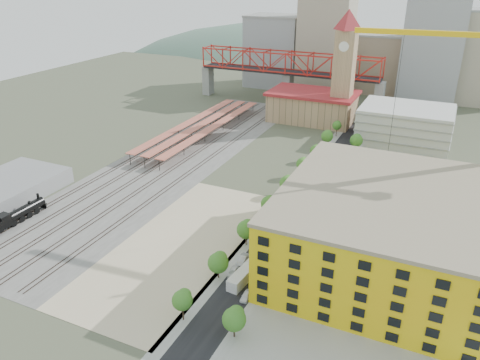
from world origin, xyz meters
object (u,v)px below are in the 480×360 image
at_px(clock_tower, 345,58).
at_px(car_0, 233,272).
at_px(site_trailer_c, 277,232).
at_px(locomotive, 15,217).
at_px(construction_building, 384,230).
at_px(site_trailer_a, 243,276).
at_px(site_trailer_d, 289,216).
at_px(site_trailer_b, 264,248).

xyz_separation_m(clock_tower, car_0, (5.00, -117.71, -27.93)).
xyz_separation_m(clock_tower, site_trailer_c, (8.00, -97.97, -27.52)).
distance_m(locomotive, site_trailer_c, 70.04).
distance_m(clock_tower, car_0, 121.08).
bearing_deg(locomotive, construction_building, 13.09).
relative_size(site_trailer_a, site_trailer_d, 1.01).
bearing_deg(site_trailer_d, site_trailer_c, -104.84).
bearing_deg(site_trailer_a, site_trailer_c, 95.73).
bearing_deg(site_trailer_b, site_trailer_c, 89.03).
xyz_separation_m(site_trailer_b, car_0, (-3.00, -11.04, -0.57)).
relative_size(clock_tower, car_0, 11.57).
height_order(clock_tower, construction_building, clock_tower).
bearing_deg(site_trailer_d, locomotive, -168.65).
bearing_deg(car_0, site_trailer_a, -28.94).
xyz_separation_m(clock_tower, locomotive, (-58.00, -121.38, -26.61)).
relative_size(site_trailer_a, car_0, 2.24).
bearing_deg(clock_tower, site_trailer_a, -86.15).
height_order(clock_tower, site_trailer_a, clock_tower).
height_order(site_trailer_c, site_trailer_d, site_trailer_d).
relative_size(locomotive, car_0, 4.97).
height_order(site_trailer_c, car_0, site_trailer_c).
height_order(locomotive, site_trailer_d, locomotive).
xyz_separation_m(site_trailer_b, site_trailer_d, (0.00, 17.75, 0.03)).
bearing_deg(construction_building, site_trailer_c, 175.55).
height_order(site_trailer_a, site_trailer_b, site_trailer_a).
bearing_deg(site_trailer_a, construction_building, 41.58).
distance_m(site_trailer_a, site_trailer_d, 29.86).
relative_size(clock_tower, site_trailer_b, 5.33).
xyz_separation_m(locomotive, site_trailer_b, (66.00, 14.71, -0.75)).
xyz_separation_m(construction_building, site_trailer_b, (-26.00, -6.68, -8.07)).
bearing_deg(locomotive, site_trailer_b, 12.56).
bearing_deg(construction_building, clock_tower, 108.78).
distance_m(site_trailer_a, site_trailer_c, 20.81).
height_order(construction_building, locomotive, construction_building).
bearing_deg(site_trailer_d, site_trailer_a, -104.84).
bearing_deg(car_0, construction_building, 22.17).
bearing_deg(car_0, site_trailer_c, 72.11).
distance_m(site_trailer_c, car_0, 19.97).
relative_size(construction_building, site_trailer_b, 5.18).
distance_m(construction_building, site_trailer_c, 27.35).
relative_size(site_trailer_b, site_trailer_c, 1.13).
bearing_deg(site_trailer_b, construction_building, 13.43).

